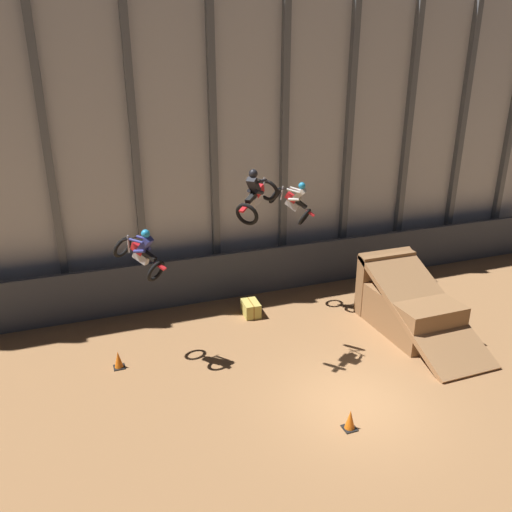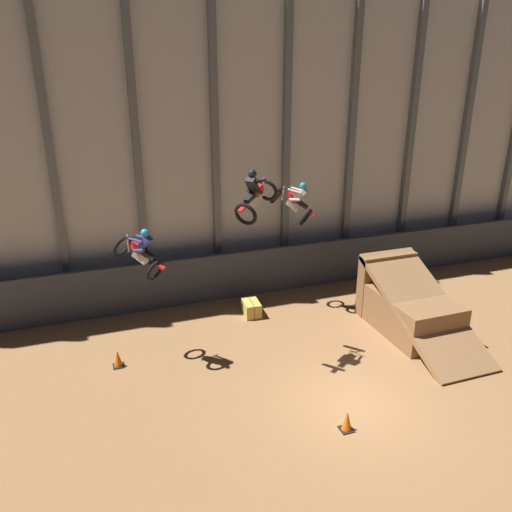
# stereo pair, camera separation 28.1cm
# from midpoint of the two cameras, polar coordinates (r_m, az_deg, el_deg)

# --- Properties ---
(ground_plane) EXTENTS (60.00, 60.00, 0.00)m
(ground_plane) POSITION_cam_midpoint_polar(r_m,az_deg,el_deg) (15.30, 10.81, -16.17)
(ground_plane) COLOR #996B42
(arena_back_wall) EXTENTS (32.00, 0.40, 12.60)m
(arena_back_wall) POSITION_cam_midpoint_polar(r_m,az_deg,el_deg) (20.77, -1.28, 12.97)
(arena_back_wall) COLOR silver
(arena_back_wall) RESTS_ON ground_plane
(lower_barrier) EXTENTS (31.36, 0.20, 1.97)m
(lower_barrier) POSITION_cam_midpoint_polar(r_m,az_deg,el_deg) (21.19, -0.22, -1.78)
(lower_barrier) COLOR #383D47
(lower_barrier) RESTS_ON ground_plane
(dirt_ramp) EXTENTS (2.32, 5.28, 2.58)m
(dirt_ramp) POSITION_cam_midpoint_polar(r_m,az_deg,el_deg) (19.32, 16.38, -5.39)
(dirt_ramp) COLOR olive
(dirt_ramp) RESTS_ON ground_plane
(rider_bike_left_air) EXTENTS (1.64, 1.75, 1.67)m
(rider_bike_left_air) POSITION_cam_midpoint_polar(r_m,az_deg,el_deg) (15.65, -13.51, 0.30)
(rider_bike_left_air) COLOR black
(rider_bike_center_air) EXTENTS (1.73, 1.65, 1.64)m
(rider_bike_center_air) POSITION_cam_midpoint_polar(r_m,az_deg,el_deg) (14.86, -0.51, 6.92)
(rider_bike_center_air) COLOR black
(rider_bike_right_air) EXTENTS (1.70, 1.70, 1.70)m
(rider_bike_right_air) POSITION_cam_midpoint_polar(r_m,az_deg,el_deg) (18.90, 3.84, 6.23)
(rider_bike_right_air) COLOR black
(traffic_cone_near_ramp) EXTENTS (0.36, 0.36, 0.58)m
(traffic_cone_near_ramp) POSITION_cam_midpoint_polar(r_m,az_deg,el_deg) (14.21, 10.12, -17.97)
(traffic_cone_near_ramp) COLOR black
(traffic_cone_near_ramp) RESTS_ON ground_plane
(traffic_cone_arena_edge) EXTENTS (0.36, 0.36, 0.58)m
(traffic_cone_arena_edge) POSITION_cam_midpoint_polar(r_m,az_deg,el_deg) (17.02, -15.91, -11.36)
(traffic_cone_arena_edge) COLOR black
(traffic_cone_arena_edge) RESTS_ON ground_plane
(hay_bale_trackside) EXTENTS (0.66, 0.94, 0.57)m
(hay_bale_trackside) POSITION_cam_midpoint_polar(r_m,az_deg,el_deg) (19.60, -1.01, -6.02)
(hay_bale_trackside) COLOR #CCB751
(hay_bale_trackside) RESTS_ON ground_plane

